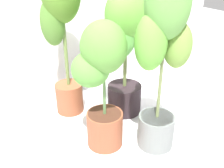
{
  "coord_description": "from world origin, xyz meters",
  "views": [
    {
      "loc": [
        -0.59,
        -0.98,
        1.03
      ],
      "look_at": [
        0.15,
        0.24,
        0.31
      ],
      "focal_mm": 41.98,
      "sensor_mm": 36.0,
      "label": 1
    }
  ],
  "objects_px": {
    "potted_plant_back_center": "(61,23)",
    "potted_plant_center": "(101,78)",
    "potted_plant_back_right": "(123,42)",
    "potted_plant_front_right": "(162,51)"
  },
  "relations": [
    {
      "from": "potted_plant_front_right",
      "to": "potted_plant_back_right",
      "type": "bearing_deg",
      "value": 85.19
    },
    {
      "from": "potted_plant_back_right",
      "to": "potted_plant_center",
      "type": "height_order",
      "value": "potted_plant_back_right"
    },
    {
      "from": "potted_plant_center",
      "to": "potted_plant_back_right",
      "type": "bearing_deg",
      "value": 39.12
    },
    {
      "from": "potted_plant_back_center",
      "to": "potted_plant_center",
      "type": "bearing_deg",
      "value": -86.65
    },
    {
      "from": "potted_plant_back_right",
      "to": "potted_plant_back_center",
      "type": "height_order",
      "value": "potted_plant_back_center"
    },
    {
      "from": "potted_plant_back_center",
      "to": "potted_plant_center",
      "type": "relative_size",
      "value": 1.37
    },
    {
      "from": "potted_plant_back_center",
      "to": "potted_plant_front_right",
      "type": "xyz_separation_m",
      "value": [
        0.29,
        -0.61,
        -0.05
      ]
    },
    {
      "from": "potted_plant_back_center",
      "to": "potted_plant_center",
      "type": "height_order",
      "value": "potted_plant_back_center"
    },
    {
      "from": "potted_plant_back_center",
      "to": "potted_plant_center",
      "type": "xyz_separation_m",
      "value": [
        0.03,
        -0.45,
        -0.2
      ]
    },
    {
      "from": "potted_plant_center",
      "to": "potted_plant_front_right",
      "type": "relative_size",
      "value": 0.74
    }
  ]
}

